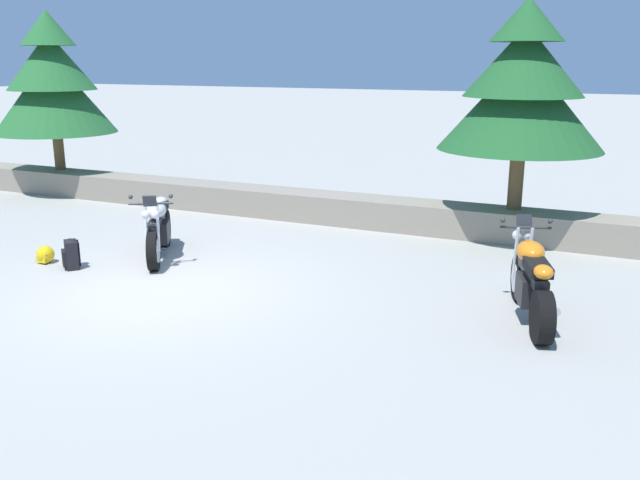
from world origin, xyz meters
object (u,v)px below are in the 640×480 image
(motorcycle_silver_near_left, at_px, (158,229))
(rider_helmet, at_px, (45,255))
(rider_backpack, at_px, (71,253))
(pine_tree_mid_left, at_px, (523,87))
(motorcycle_orange_centre, at_px, (531,282))
(pine_tree_far_left, at_px, (52,82))

(motorcycle_silver_near_left, distance_m, rider_helmet, 1.81)
(rider_helmet, bearing_deg, motorcycle_silver_near_left, 34.90)
(rider_backpack, height_order, pine_tree_mid_left, pine_tree_mid_left)
(motorcycle_orange_centre, bearing_deg, pine_tree_far_left, 161.24)
(pine_tree_mid_left, bearing_deg, motorcycle_orange_centre, -77.95)
(rider_helmet, height_order, pine_tree_mid_left, pine_tree_mid_left)
(pine_tree_far_left, bearing_deg, pine_tree_mid_left, -0.00)
(rider_helmet, relative_size, pine_tree_far_left, 0.08)
(motorcycle_orange_centre, xyz_separation_m, rider_helmet, (-7.36, -0.71, -0.35))
(motorcycle_silver_near_left, height_order, rider_backpack, motorcycle_silver_near_left)
(motorcycle_silver_near_left, relative_size, pine_tree_mid_left, 0.51)
(motorcycle_silver_near_left, xyz_separation_m, motorcycle_orange_centre, (5.91, -0.31, 0.00))
(rider_helmet, distance_m, pine_tree_far_left, 6.73)
(pine_tree_far_left, xyz_separation_m, pine_tree_mid_left, (10.72, -0.00, 0.07))
(pine_tree_far_left, bearing_deg, motorcycle_silver_near_left, -32.63)
(motorcycle_orange_centre, relative_size, pine_tree_mid_left, 0.56)
(motorcycle_orange_centre, height_order, rider_helmet, motorcycle_orange_centre)
(rider_backpack, bearing_deg, pine_tree_mid_left, 38.31)
(pine_tree_far_left, distance_m, pine_tree_mid_left, 10.72)
(rider_backpack, relative_size, rider_helmet, 1.68)
(rider_backpack, bearing_deg, motorcycle_orange_centre, 6.37)
(motorcycle_orange_centre, bearing_deg, rider_backpack, -173.63)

